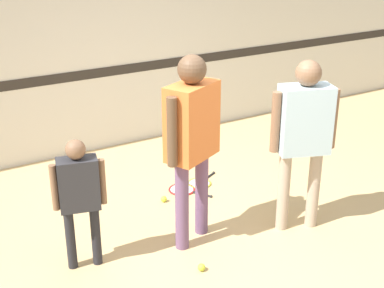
{
  "coord_description": "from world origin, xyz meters",
  "views": [
    {
      "loc": [
        -2.45,
        -3.59,
        2.75
      ],
      "look_at": [
        -0.21,
        0.12,
        0.97
      ],
      "focal_mm": 50.0,
      "sensor_mm": 36.0,
      "label": 1
    }
  ],
  "objects_px": {
    "person_student_right": "(304,128)",
    "racket_spare_on_floor": "(183,190)",
    "person_instructor": "(192,131)",
    "racket_second_spare": "(200,183)",
    "tennis_ball_near_instructor": "(201,267)",
    "tennis_ball_by_spare_racket": "(164,199)",
    "person_student_left": "(79,191)"
  },
  "relations": [
    {
      "from": "racket_spare_on_floor",
      "to": "racket_second_spare",
      "type": "height_order",
      "value": "same"
    },
    {
      "from": "person_instructor",
      "to": "racket_spare_on_floor",
      "type": "bearing_deg",
      "value": 39.67
    },
    {
      "from": "racket_second_spare",
      "to": "tennis_ball_by_spare_racket",
      "type": "relative_size",
      "value": 7.56
    },
    {
      "from": "person_instructor",
      "to": "person_student_left",
      "type": "height_order",
      "value": "person_instructor"
    },
    {
      "from": "person_student_right",
      "to": "racket_spare_on_floor",
      "type": "bearing_deg",
      "value": -44.35
    },
    {
      "from": "person_student_right",
      "to": "person_student_left",
      "type": "bearing_deg",
      "value": 8.21
    },
    {
      "from": "person_instructor",
      "to": "racket_spare_on_floor",
      "type": "xyz_separation_m",
      "value": [
        0.43,
        0.9,
        -1.08
      ]
    },
    {
      "from": "person_instructor",
      "to": "tennis_ball_near_instructor",
      "type": "xyz_separation_m",
      "value": [
        -0.19,
        -0.47,
        -1.06
      ]
    },
    {
      "from": "racket_spare_on_floor",
      "to": "tennis_ball_near_instructor",
      "type": "xyz_separation_m",
      "value": [
        -0.62,
        -1.37,
        0.02
      ]
    },
    {
      "from": "person_instructor",
      "to": "tennis_ball_near_instructor",
      "type": "height_order",
      "value": "person_instructor"
    },
    {
      "from": "person_instructor",
      "to": "racket_spare_on_floor",
      "type": "height_order",
      "value": "person_instructor"
    },
    {
      "from": "person_student_right",
      "to": "tennis_ball_by_spare_racket",
      "type": "relative_size",
      "value": 25.22
    },
    {
      "from": "person_student_left",
      "to": "person_student_right",
      "type": "bearing_deg",
      "value": 2.05
    },
    {
      "from": "person_instructor",
      "to": "racket_second_spare",
      "type": "height_order",
      "value": "person_instructor"
    },
    {
      "from": "tennis_ball_near_instructor",
      "to": "tennis_ball_by_spare_racket",
      "type": "bearing_deg",
      "value": 76.1
    },
    {
      "from": "tennis_ball_near_instructor",
      "to": "racket_spare_on_floor",
      "type": "bearing_deg",
      "value": 65.66
    },
    {
      "from": "person_student_left",
      "to": "racket_second_spare",
      "type": "relative_size",
      "value": 2.35
    },
    {
      "from": "tennis_ball_by_spare_racket",
      "to": "person_student_right",
      "type": "bearing_deg",
      "value": -51.81
    },
    {
      "from": "person_student_right",
      "to": "tennis_ball_near_instructor",
      "type": "xyz_separation_m",
      "value": [
        -1.19,
        -0.14,
        -1.0
      ]
    },
    {
      "from": "racket_spare_on_floor",
      "to": "person_instructor",
      "type": "bearing_deg",
      "value": -56.59
    },
    {
      "from": "racket_second_spare",
      "to": "tennis_ball_near_instructor",
      "type": "bearing_deg",
      "value": -147.97
    },
    {
      "from": "racket_spare_on_floor",
      "to": "tennis_ball_by_spare_racket",
      "type": "bearing_deg",
      "value": -100.29
    },
    {
      "from": "person_student_right",
      "to": "racket_spare_on_floor",
      "type": "xyz_separation_m",
      "value": [
        -0.56,
        1.23,
        -1.02
      ]
    },
    {
      "from": "person_student_left",
      "to": "tennis_ball_near_instructor",
      "type": "bearing_deg",
      "value": -21.19
    },
    {
      "from": "person_student_right",
      "to": "tennis_ball_by_spare_racket",
      "type": "height_order",
      "value": "person_student_right"
    },
    {
      "from": "person_student_left",
      "to": "person_instructor",
      "type": "bearing_deg",
      "value": 7.69
    },
    {
      "from": "tennis_ball_near_instructor",
      "to": "person_student_right",
      "type": "bearing_deg",
      "value": 6.82
    },
    {
      "from": "racket_second_spare",
      "to": "person_instructor",
      "type": "bearing_deg",
      "value": -152.09
    },
    {
      "from": "person_student_right",
      "to": "racket_spare_on_floor",
      "type": "relative_size",
      "value": 3.12
    },
    {
      "from": "racket_spare_on_floor",
      "to": "racket_second_spare",
      "type": "bearing_deg",
      "value": 71.18
    },
    {
      "from": "person_student_left",
      "to": "racket_spare_on_floor",
      "type": "relative_size",
      "value": 2.2
    },
    {
      "from": "person_student_left",
      "to": "tennis_ball_by_spare_racket",
      "type": "height_order",
      "value": "person_student_left"
    }
  ]
}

